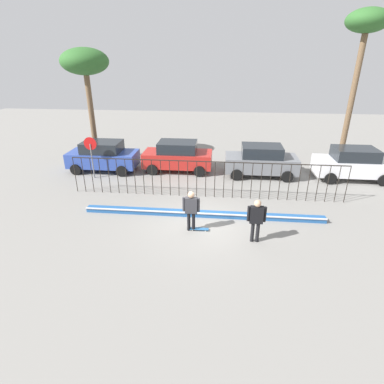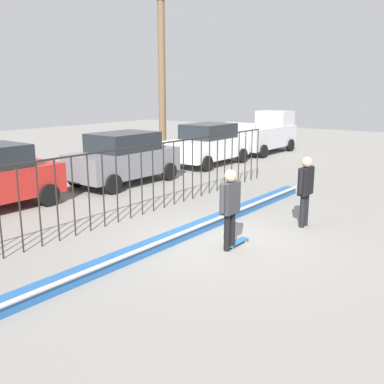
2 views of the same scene
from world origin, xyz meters
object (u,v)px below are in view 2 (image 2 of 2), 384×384
at_px(skateboarder, 230,202).
at_px(pickup_truck, 264,134).
at_px(parked_car_gray, 124,158).
at_px(skateboard, 236,242).
at_px(parked_car_white, 208,144).
at_px(camera_operator, 306,185).

xyz_separation_m(skateboarder, pickup_truck, (14.14, 6.80, -0.03)).
distance_m(skateboarder, parked_car_gray, 7.79).
relative_size(skateboarder, pickup_truck, 0.38).
bearing_deg(skateboard, parked_car_white, 39.01).
height_order(skateboarder, parked_car_gray, parked_car_gray).
distance_m(parked_car_white, pickup_truck, 5.23).
bearing_deg(camera_operator, pickup_truck, -115.63).
relative_size(skateboard, parked_car_white, 0.19).
relative_size(skateboard, pickup_truck, 0.17).
relative_size(parked_car_gray, pickup_truck, 0.91).
relative_size(skateboard, camera_operator, 0.44).
bearing_deg(camera_operator, parked_car_gray, -65.60).
xyz_separation_m(skateboarder, parked_car_gray, (3.56, 6.93, -0.10)).
distance_m(skateboard, parked_car_gray, 7.67).
bearing_deg(parked_car_white, camera_operator, -127.99).
relative_size(parked_car_white, pickup_truck, 0.91).
relative_size(camera_operator, parked_car_gray, 0.42).
distance_m(parked_car_gray, parked_car_white, 5.35).
relative_size(skateboarder, parked_car_gray, 0.42).
height_order(skateboarder, pickup_truck, pickup_truck).
distance_m(skateboarder, pickup_truck, 15.69).
bearing_deg(parked_car_white, skateboard, -139.19).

